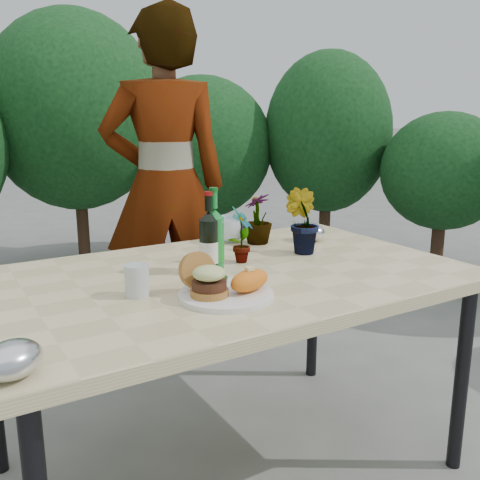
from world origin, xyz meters
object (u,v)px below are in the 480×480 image
wine_bottle (209,243)px  patio_table (228,289)px  person (165,187)px  dinner_plate (226,295)px

wine_bottle → patio_table: bearing=-32.7°
wine_bottle → person: bearing=75.0°
person → wine_bottle: bearing=91.4°
dinner_plate → person: size_ratio=0.16×
dinner_plate → wine_bottle: size_ratio=1.02×
patio_table → person: person is taller
wine_bottle → person: 1.10m
person → dinner_plate: bearing=91.2°
patio_table → dinner_plate: (-0.13, -0.21, 0.06)m
patio_table → dinner_plate: bearing=-121.0°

